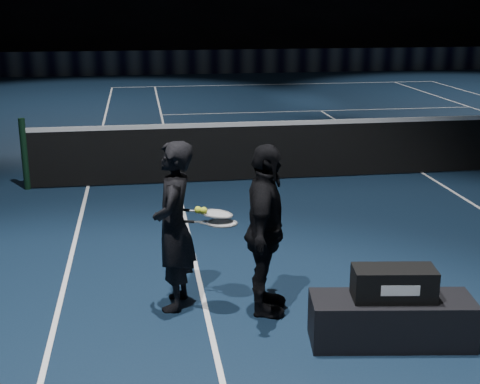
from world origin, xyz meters
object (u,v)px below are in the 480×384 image
object	(u,v)px
player_b	(265,231)
racket_lower	(222,223)
racket_bag	(394,283)
player_a	(174,226)
tennis_balls	(201,208)
player_bench	(391,320)
racket_upper	(217,214)

from	to	relation	value
player_b	racket_lower	bearing A→B (deg)	88.48
player_b	racket_bag	bearing A→B (deg)	-112.21
player_a	tennis_balls	xyz separation A→B (m)	(0.25, -0.07, 0.19)
player_bench	racket_upper	size ratio (longest dim) A/B	2.01
player_a	racket_upper	size ratio (longest dim) A/B	2.36
racket_lower	tennis_balls	bearing A→B (deg)	178.53
racket_bag	racket_upper	world-z (taller)	racket_upper
tennis_balls	player_bench	bearing A→B (deg)	-31.12
racket_bag	racket_upper	bearing A→B (deg)	154.48
tennis_balls	racket_lower	bearing A→B (deg)	-18.54
player_b	racket_upper	world-z (taller)	player_b
player_bench	player_a	bearing A→B (deg)	158.78
player_bench	player_a	xyz separation A→B (m)	(-1.77, 0.99, 0.60)
player_a	racket_upper	world-z (taller)	player_a
racket_lower	racket_upper	size ratio (longest dim) A/B	1.00
player_a	tennis_balls	world-z (taller)	player_a
racket_lower	racket_upper	bearing A→B (deg)	141.34
player_bench	racket_bag	size ratio (longest dim) A/B	2.00
player_bench	tennis_balls	size ratio (longest dim) A/B	11.39
racket_bag	tennis_balls	xyz separation A→B (m)	(-1.52, 0.92, 0.44)
player_bench	racket_upper	xyz separation A→B (m)	(-1.37, 0.91, 0.72)
player_a	racket_lower	xyz separation A→B (m)	(0.43, -0.13, 0.05)
racket_bag	racket_upper	size ratio (longest dim) A/B	1.01
racket_upper	player_a	bearing A→B (deg)	-178.29
player_a	player_b	size ratio (longest dim) A/B	1.00
racket_upper	tennis_balls	distance (m)	0.16
player_bench	tennis_balls	xyz separation A→B (m)	(-1.52, 0.92, 0.78)
player_bench	racket_bag	xyz separation A→B (m)	(0.00, 0.00, 0.34)
player_b	tennis_balls	xyz separation A→B (m)	(-0.57, 0.18, 0.19)
player_a	racket_upper	xyz separation A→B (m)	(0.39, -0.08, 0.13)
racket_lower	racket_upper	xyz separation A→B (m)	(-0.04, 0.05, 0.07)
player_a	player_b	distance (m)	0.85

